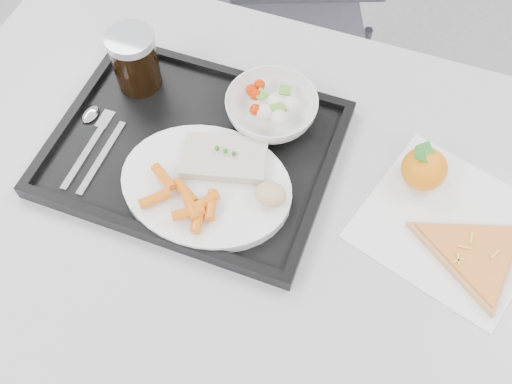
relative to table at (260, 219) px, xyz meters
The scene contains 14 objects.
table is the anchor object (origin of this frame).
chair 0.71m from the table, 102.50° to the left, with size 0.55×0.56×0.93m.
tray 0.16m from the table, 160.97° to the left, with size 0.45×0.35×0.03m.
dinner_plate 0.12m from the table, 166.64° to the right, with size 0.27×0.27×0.02m.
fish_fillet 0.13m from the table, 158.43° to the left, with size 0.15×0.11×0.03m.
bread_roll 0.12m from the table, 32.06° to the right, with size 0.06×0.06×0.03m.
salad_bowl 0.18m from the table, 103.03° to the left, with size 0.15×0.15×0.05m.
cola_glass 0.34m from the table, 152.76° to the left, with size 0.08×0.08×0.11m.
cutlery 0.31m from the table, behind, with size 0.08×0.17×0.01m.
napkin 0.30m from the table, 11.36° to the left, with size 0.31×0.30×0.00m.
tangerine 0.28m from the table, 28.09° to the left, with size 0.09×0.09×0.07m.
pizza_slice 0.34m from the table, ahead, with size 0.24×0.24×0.02m.
carrot_pile 0.16m from the table, 143.94° to the right, with size 0.12×0.09×0.02m.
salad_contents 0.19m from the table, 103.25° to the left, with size 0.09×0.08×0.02m.
Camera 1 is at (0.15, -0.13, 1.52)m, focal length 40.00 mm.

